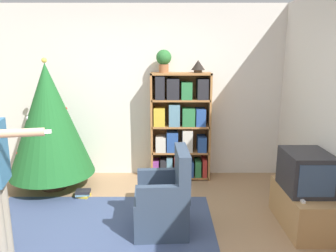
% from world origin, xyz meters
% --- Properties ---
extents(wall_back, '(8.00, 0.10, 2.60)m').
position_xyz_m(wall_back, '(0.00, 2.23, 1.30)').
color(wall_back, silver).
rests_on(wall_back, ground_plane).
extents(area_rug, '(2.64, 2.17, 0.01)m').
position_xyz_m(area_rug, '(-0.32, 0.18, 0.00)').
color(area_rug, '#3D4C70').
rests_on(area_rug, ground_plane).
extents(bookshelf, '(0.89, 0.32, 1.61)m').
position_xyz_m(bookshelf, '(0.67, 1.99, 0.81)').
color(bookshelf, '#A8703D').
rests_on(bookshelf, ground_plane).
extents(tv_stand, '(0.45, 0.90, 0.43)m').
position_xyz_m(tv_stand, '(1.98, 0.53, 0.21)').
color(tv_stand, tan).
rests_on(tv_stand, ground_plane).
extents(television, '(0.46, 0.56, 0.44)m').
position_xyz_m(television, '(1.98, 0.53, 0.65)').
color(television, '#28282D').
rests_on(television, tv_stand).
extents(game_remote, '(0.04, 0.12, 0.02)m').
position_xyz_m(game_remote, '(1.85, 0.26, 0.44)').
color(game_remote, white).
rests_on(game_remote, tv_stand).
extents(christmas_tree, '(1.17, 1.17, 1.84)m').
position_xyz_m(christmas_tree, '(-1.15, 1.60, 0.99)').
color(christmas_tree, '#4C3323').
rests_on(christmas_tree, ground_plane).
extents(armchair, '(0.60, 0.59, 0.92)m').
position_xyz_m(armchair, '(0.45, 0.44, 0.32)').
color(armchair, '#334256').
rests_on(armchair, ground_plane).
extents(potted_plant, '(0.22, 0.22, 0.33)m').
position_xyz_m(potted_plant, '(0.43, 2.00, 1.80)').
color(potted_plant, '#935B38').
rests_on(potted_plant, bookshelf).
extents(table_lamp, '(0.20, 0.20, 0.18)m').
position_xyz_m(table_lamp, '(0.92, 2.00, 1.72)').
color(table_lamp, '#473828').
rests_on(table_lamp, bookshelf).
extents(book_pile_near_tree, '(0.21, 0.17, 0.10)m').
position_xyz_m(book_pile_near_tree, '(-0.66, 1.28, 0.05)').
color(book_pile_near_tree, gold).
rests_on(book_pile_near_tree, ground_plane).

